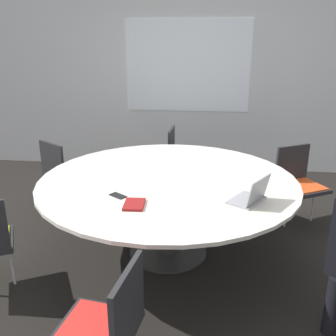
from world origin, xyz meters
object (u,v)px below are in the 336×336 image
laptop (251,196)px  spiral_notebook (134,204)px  chair_5 (106,323)px  chair_2 (181,155)px  handbag (141,179)px  chair_1 (299,179)px  cell_phone (118,196)px  chair_3 (63,170)px

laptop → spiral_notebook: size_ratio=1.68×
chair_5 → laptop: size_ratio=2.30×
chair_2 → spiral_notebook: bearing=-2.5°
handbag → chair_1: bearing=-21.6°
chair_1 → cell_phone: bearing=7.8°
chair_3 → spiral_notebook: 1.83m
chair_2 → laptop: size_ratio=2.30×
chair_2 → spiral_notebook: 2.17m
cell_phone → handbag: size_ratio=0.43×
laptop → spiral_notebook: laptop is taller
cell_phone → chair_2: bearing=80.3°
chair_3 → chair_5: bearing=-29.5°
laptop → handbag: (-1.24, 1.99, -0.67)m
chair_5 → cell_phone: (-0.20, 1.11, 0.26)m
chair_2 → handbag: (-0.54, -0.00, -0.36)m
chair_3 → laptop: 2.39m
chair_3 → cell_phone: size_ratio=5.44×
chair_1 → spiral_notebook: chair_1 is taller
chair_3 → chair_5: size_ratio=1.00×
chair_1 → spiral_notebook: bearing=14.1°
cell_phone → chair_1: bearing=36.6°
chair_2 → handbag: chair_2 is taller
laptop → handbag: bearing=-115.5°
chair_5 → cell_phone: 1.15m
chair_5 → chair_3: bearing=34.5°
cell_phone → handbag: bearing=95.8°
chair_1 → chair_2: (-1.34, 0.74, 0.00)m
laptop → spiral_notebook: 0.89m
chair_3 → cell_phone: 1.60m
laptop → chair_2: bearing=-128.1°
chair_1 → spiral_notebook: (-1.51, -1.41, 0.26)m
chair_2 → spiral_notebook: size_ratio=3.86×
chair_1 → handbag: (-1.87, 0.74, -0.36)m
chair_5 → cell_phone: bearing=18.3°
chair_1 → chair_3: (-2.65, 0.01, 0.00)m
chair_2 → chair_5: same height
chair_1 → chair_5: (-1.47, -2.35, 0.00)m
chair_2 → spiral_notebook: (-0.17, -2.15, 0.26)m
chair_2 → laptop: laptop is taller
chair_3 → chair_1: bearing=33.9°
chair_2 → chair_5: 3.10m
chair_5 → spiral_notebook: chair_5 is taller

